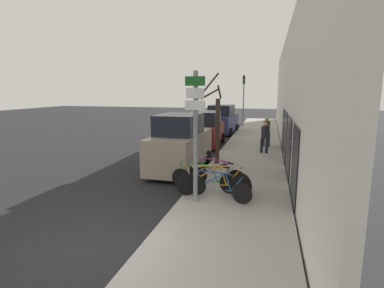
# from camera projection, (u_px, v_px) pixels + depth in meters

# --- Properties ---
(ground_plane) EXTENTS (80.00, 80.00, 0.00)m
(ground_plane) POSITION_uv_depth(u_px,v_px,m) (205.00, 150.00, 16.96)
(ground_plane) COLOR black
(sidewalk_curb) EXTENTS (3.20, 32.00, 0.15)m
(sidewalk_curb) POSITION_uv_depth(u_px,v_px,m) (254.00, 142.00, 18.98)
(sidewalk_curb) COLOR #9E9B93
(sidewalk_curb) RESTS_ON ground
(building_facade) EXTENTS (0.23, 32.00, 6.50)m
(building_facade) POSITION_uv_depth(u_px,v_px,m) (285.00, 92.00, 17.92)
(building_facade) COLOR silver
(building_facade) RESTS_ON ground
(signpost) EXTENTS (0.57, 0.15, 3.69)m
(signpost) POSITION_uv_depth(u_px,v_px,m) (195.00, 133.00, 8.36)
(signpost) COLOR gray
(signpost) RESTS_ON sidewalk_curb
(bicycle_0) EXTENTS (1.99, 0.71, 0.83)m
(bicycle_0) POSITION_uv_depth(u_px,v_px,m) (219.00, 187.00, 8.80)
(bicycle_0) COLOR black
(bicycle_0) RESTS_ON sidewalk_curb
(bicycle_1) EXTENTS (2.38, 0.44, 0.97)m
(bicycle_1) POSITION_uv_depth(u_px,v_px,m) (212.00, 183.00, 9.08)
(bicycle_1) COLOR black
(bicycle_1) RESTS_ON sidewalk_curb
(bicycle_2) EXTENTS (1.94, 1.24, 0.92)m
(bicycle_2) POSITION_uv_depth(u_px,v_px,m) (212.00, 180.00, 9.35)
(bicycle_2) COLOR black
(bicycle_2) RESTS_ON sidewalk_curb
(bicycle_3) EXTENTS (2.27, 0.47, 0.87)m
(bicycle_3) POSITION_uv_depth(u_px,v_px,m) (204.00, 179.00, 9.57)
(bicycle_3) COLOR black
(bicycle_3) RESTS_ON sidewalk_curb
(bicycle_4) EXTENTS (2.17, 1.37, 0.99)m
(bicycle_4) POSITION_uv_depth(u_px,v_px,m) (219.00, 177.00, 9.68)
(bicycle_4) COLOR black
(bicycle_4) RESTS_ON sidewalk_curb
(parked_car_0) EXTENTS (2.00, 4.37, 2.36)m
(parked_car_0) POSITION_uv_depth(u_px,v_px,m) (180.00, 145.00, 12.48)
(parked_car_0) COLOR gray
(parked_car_0) RESTS_ON ground
(parked_car_1) EXTENTS (1.99, 4.30, 2.08)m
(parked_car_1) POSITION_uv_depth(u_px,v_px,m) (206.00, 130.00, 18.09)
(parked_car_1) COLOR maroon
(parked_car_1) RESTS_ON ground
(parked_car_2) EXTENTS (2.27, 4.26, 2.22)m
(parked_car_2) POSITION_uv_depth(u_px,v_px,m) (222.00, 121.00, 23.15)
(parked_car_2) COLOR navy
(parked_car_2) RESTS_ON ground
(pedestrian_near) EXTENTS (0.40, 0.35, 1.58)m
(pedestrian_near) POSITION_uv_depth(u_px,v_px,m) (265.00, 135.00, 15.23)
(pedestrian_near) COLOR #1E2338
(pedestrian_near) RESTS_ON sidewalk_curb
(pedestrian_far) EXTENTS (0.43, 0.37, 1.68)m
(pedestrian_far) POSITION_uv_depth(u_px,v_px,m) (266.00, 130.00, 17.00)
(pedestrian_far) COLOR #333338
(pedestrian_far) RESTS_ON sidewalk_curb
(street_tree) EXTENTS (0.84, 1.31, 3.86)m
(street_tree) POSITION_uv_depth(u_px,v_px,m) (217.00, 127.00, 12.31)
(street_tree) COLOR #3D2D23
(street_tree) RESTS_ON sidewalk_curb
(traffic_light) EXTENTS (0.20, 0.30, 4.50)m
(traffic_light) POSITION_uv_depth(u_px,v_px,m) (244.00, 94.00, 25.67)
(traffic_light) COLOR gray
(traffic_light) RESTS_ON sidewalk_curb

